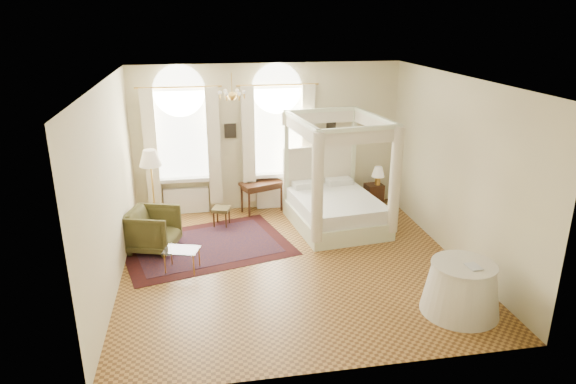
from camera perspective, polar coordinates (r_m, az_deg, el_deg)
name	(u,v)px	position (r m, az deg, el deg)	size (l,w,h in m)	color
ground	(292,264)	(9.42, 0.46, -7.99)	(6.00, 6.00, 0.00)	olive
room_walls	(292,159)	(8.69, 0.50, 3.70)	(6.00, 6.00, 6.00)	beige
window_left	(183,150)	(11.46, -11.59, 4.61)	(1.62, 0.27, 3.29)	white
window_right	(278,146)	(11.59, -1.13, 5.15)	(1.62, 0.27, 3.29)	white
chandelier	(232,95)	(9.56, -6.24, 10.70)	(0.51, 0.45, 0.50)	gold
wall_pictures	(272,127)	(11.57, -1.78, 7.18)	(2.54, 0.03, 0.39)	black
canopy_bed	(336,203)	(10.84, 5.39, -1.20)	(2.03, 2.38, 2.36)	beige
nightstand	(374,195)	(12.18, 9.50, -0.37)	(0.38, 0.35, 0.55)	#3D2010
nightstand_lamp	(378,173)	(11.99, 9.99, 2.11)	(0.30, 0.30, 0.43)	gold
writing_desk	(261,187)	(11.62, -2.97, 0.61)	(1.05, 0.79, 0.70)	#3D2010
laptop	(252,181)	(11.65, -4.05, 1.23)	(0.29, 0.19, 0.02)	black
stool	(221,211)	(11.01, -7.42, -2.07)	(0.45, 0.45, 0.41)	#4C4220
armchair	(153,230)	(10.14, -14.77, -4.08)	(0.87, 0.89, 0.81)	#413C1B
coffee_table	(182,251)	(9.23, -11.73, -6.48)	(0.69, 0.57, 0.41)	silver
floor_lamp	(150,162)	(10.65, -15.04, 3.21)	(0.45, 0.45, 1.74)	gold
oriental_rug	(207,246)	(10.21, -9.03, -5.93)	(3.57, 2.94, 0.01)	#380F0D
side_table	(461,288)	(8.29, 18.70, -10.07)	(1.18, 1.18, 0.80)	#EDE7CE
book	(468,268)	(7.98, 19.38, -7.93)	(0.18, 0.24, 0.02)	black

